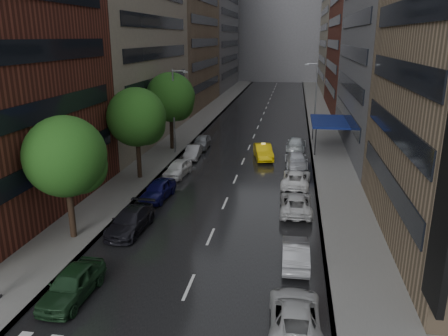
# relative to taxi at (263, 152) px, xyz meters

# --- Properties ---
(road) EXTENTS (14.00, 140.00, 0.01)m
(road) POSITION_rel_taxi_xyz_m (-1.98, 20.73, -0.78)
(road) COLOR black
(road) RESTS_ON ground
(sidewalk_left) EXTENTS (4.00, 140.00, 0.15)m
(sidewalk_left) POSITION_rel_taxi_xyz_m (-10.98, 20.73, -0.71)
(sidewalk_left) COLOR gray
(sidewalk_left) RESTS_ON ground
(sidewalk_right) EXTENTS (4.00, 140.00, 0.15)m
(sidewalk_right) POSITION_rel_taxi_xyz_m (7.02, 20.73, -0.71)
(sidewalk_right) COLOR gray
(sidewalk_right) RESTS_ON ground
(buildings_left) EXTENTS (8.00, 108.00, 38.00)m
(buildings_left) POSITION_rel_taxi_xyz_m (-16.98, 29.52, 15.20)
(buildings_left) COLOR maroon
(buildings_left) RESTS_ON ground
(buildings_right) EXTENTS (8.05, 109.10, 36.00)m
(buildings_right) POSITION_rel_taxi_xyz_m (13.02, 27.43, 14.25)
(buildings_right) COLOR #937A5B
(buildings_right) RESTS_ON ground
(building_far) EXTENTS (40.00, 14.00, 32.00)m
(building_far) POSITION_rel_taxi_xyz_m (-1.98, 88.73, 15.21)
(building_far) COLOR slate
(building_far) RESTS_ON ground
(tree_near) EXTENTS (4.98, 4.98, 7.93)m
(tree_near) POSITION_rel_taxi_xyz_m (-10.58, -20.88, 4.64)
(tree_near) COLOR #382619
(tree_near) RESTS_ON ground
(tree_mid) EXTENTS (5.17, 5.17, 8.24)m
(tree_mid) POSITION_rel_taxi_xyz_m (-10.58, -8.46, 4.85)
(tree_mid) COLOR #382619
(tree_mid) RESTS_ON ground
(tree_far) EXTENTS (5.46, 5.46, 8.71)m
(tree_far) POSITION_rel_taxi_xyz_m (-10.58, 2.37, 5.17)
(tree_far) COLOR #382619
(tree_far) RESTS_ON ground
(taxi) EXTENTS (2.60, 5.00, 1.57)m
(taxi) POSITION_rel_taxi_xyz_m (0.00, 0.00, 0.00)
(taxi) COLOR yellow
(taxi) RESTS_ON ground
(parked_cars_left) EXTENTS (2.26, 35.19, 1.54)m
(parked_cars_left) POSITION_rel_taxi_xyz_m (-7.38, -11.94, -0.05)
(parked_cars_left) COLOR #18361D
(parked_cars_left) RESTS_ON ground
(parked_cars_right) EXTENTS (2.59, 37.27, 1.46)m
(parked_cars_right) POSITION_rel_taxi_xyz_m (3.42, -10.89, -0.08)
(parked_cars_right) COLOR #B8B8B8
(parked_cars_right) RESTS_ON ground
(street_lamp_left) EXTENTS (1.74, 0.22, 9.00)m
(street_lamp_left) POSITION_rel_taxi_xyz_m (-9.70, 0.73, 4.10)
(street_lamp_left) COLOR gray
(street_lamp_left) RESTS_ON sidewalk_left
(street_lamp_right) EXTENTS (1.74, 0.22, 9.00)m
(street_lamp_right) POSITION_rel_taxi_xyz_m (5.74, 15.73, 4.10)
(street_lamp_right) COLOR gray
(street_lamp_right) RESTS_ON sidewalk_right
(awning) EXTENTS (4.00, 8.00, 3.12)m
(awning) POSITION_rel_taxi_xyz_m (7.01, 5.73, 2.35)
(awning) COLOR navy
(awning) RESTS_ON sidewalk_right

